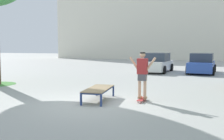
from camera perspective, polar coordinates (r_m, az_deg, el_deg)
ground_plane at (r=9.09m, az=-5.14°, el=-7.41°), size 120.00×120.00×0.00m
building_facade at (r=42.04m, az=15.85°, el=12.08°), size 42.33×4.00×14.41m
skate_box at (r=9.54m, az=-2.98°, el=-4.27°), size 0.96×1.97×0.46m
skateboard at (r=9.51m, az=6.64°, el=-6.40°), size 0.24×0.81×0.09m
skater at (r=9.36m, az=6.70°, el=-0.42°), size 1.00×0.30×1.69m
car_white at (r=20.62m, az=9.93°, el=1.49°), size 2.20×4.34×1.50m
car_blue at (r=20.54m, az=19.14°, el=1.27°), size 2.16×4.32×1.50m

